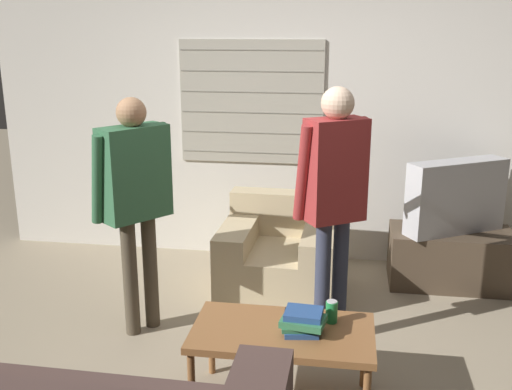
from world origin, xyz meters
TOP-DOWN VIEW (x-y plane):
  - ground_plane at (0.00, 0.00)m, footprint 16.00×16.00m
  - wall_back at (-0.01, 2.03)m, footprint 5.20×0.08m
  - armchair_beige at (0.06, 1.24)m, footprint 0.89×0.87m
  - coffee_table at (0.24, -0.22)m, footprint 0.99×0.55m
  - tv_stand at (1.41, 1.58)m, footprint 0.96×0.50m
  - tv at (1.41, 1.58)m, footprint 0.81×0.60m
  - person_left_standing at (-0.81, 0.48)m, footprint 0.50×0.78m
  - person_right_standing at (0.47, 0.51)m, footprint 0.48×0.77m
  - book_stack at (0.35, -0.24)m, footprint 0.25×0.21m
  - soda_can at (0.50, -0.09)m, footprint 0.07×0.07m
  - spare_remote at (0.25, -0.07)m, footprint 0.04×0.13m

SIDE VIEW (x-z plane):
  - ground_plane at x=0.00m, z-range 0.00..0.00m
  - tv_stand at x=1.41m, z-range 0.00..0.45m
  - armchair_beige at x=0.06m, z-range -0.07..0.66m
  - coffee_table at x=0.24m, z-range 0.18..0.64m
  - spare_remote at x=0.25m, z-range 0.45..0.48m
  - soda_can at x=0.50m, z-range 0.45..0.58m
  - book_stack at x=0.35m, z-range 0.46..0.58m
  - tv at x=1.41m, z-range 0.45..1.03m
  - person_left_standing at x=-0.81m, z-range 0.21..1.82m
  - person_right_standing at x=0.47m, z-range 0.22..1.91m
  - wall_back at x=-0.01m, z-range 0.00..2.55m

